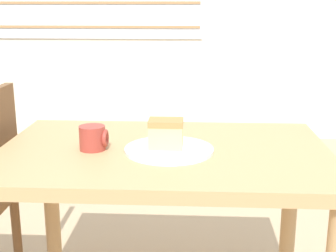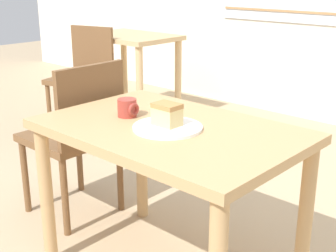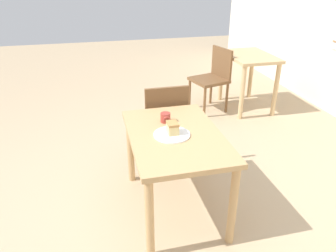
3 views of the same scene
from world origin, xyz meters
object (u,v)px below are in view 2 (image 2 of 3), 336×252
dining_table_near (170,151)px  chair_far_corner (84,74)px  cake_slice (167,114)px  dining_table_far (131,52)px  plate (167,127)px  coffee_mug (128,108)px  chair_near_window (77,133)px

dining_table_near → chair_far_corner: bearing=151.5°
chair_far_corner → cake_slice: 2.22m
cake_slice → dining_table_near: bearing=108.6°
dining_table_near → cake_slice: bearing=-71.4°
dining_table_far → plate: dining_table_far is taller
coffee_mug → chair_far_corner: bearing=147.9°
dining_table_near → chair_far_corner: size_ratio=1.22×
chair_far_corner → plate: chair_far_corner is taller
plate → chair_far_corner: bearing=151.0°
plate → cake_slice: bearing=132.7°
chair_far_corner → cake_slice: bearing=-44.4°
chair_near_window → coffee_mug: bearing=78.7°
plate → cake_slice: 0.05m
chair_near_window → chair_far_corner: size_ratio=1.00×
dining_table_near → cake_slice: (0.01, -0.02, 0.16)m
chair_far_corner → plate: size_ratio=3.10×
chair_near_window → cake_slice: (0.74, -0.10, 0.28)m
chair_near_window → dining_table_far: bearing=-141.8°
chair_near_window → chair_far_corner: 1.53m
dining_table_far → chair_near_window: bearing=-51.8°
chair_far_corner → plate: 2.23m
plate → coffee_mug: coffee_mug is taller
dining_table_far → coffee_mug: coffee_mug is taller
dining_table_far → cake_slice: size_ratio=7.71×
dining_table_far → chair_far_corner: (-0.04, -0.50, -0.13)m
plate → cake_slice: size_ratio=2.61×
plate → coffee_mug: (-0.24, 0.01, 0.03)m
chair_far_corner → chair_near_window: bearing=-54.5°
dining_table_far → chair_far_corner: chair_far_corner is taller
chair_far_corner → cake_slice: (1.93, -1.07, 0.28)m
dining_table_near → plate: 0.12m
dining_table_far → chair_near_window: (1.15, -1.47, -0.13)m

